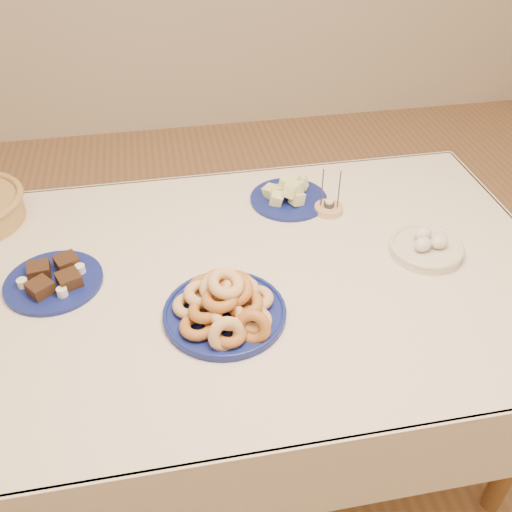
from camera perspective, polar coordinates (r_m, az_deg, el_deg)
name	(u,v)px	position (r m, az deg, el deg)	size (l,w,h in m)	color
ground	(253,433)	(2.14, -0.26, -17.24)	(5.00, 5.00, 0.00)	#906744
dining_table	(253,301)	(1.64, -0.32, -4.54)	(1.71, 1.11, 0.75)	brown
donut_platter	(225,307)	(1.42, -3.09, -5.11)	(0.33, 0.33, 0.14)	navy
melon_plate	(289,193)	(1.86, 3.28, 6.27)	(0.29, 0.29, 0.09)	navy
brownie_plate	(54,279)	(1.62, -19.56, -2.23)	(0.35, 0.35, 0.05)	navy
candle_holder	(329,208)	(1.82, 7.29, 4.79)	(0.12, 0.12, 0.15)	tan
egg_bowl	(426,247)	(1.70, 16.66, 0.88)	(0.26, 0.26, 0.07)	beige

